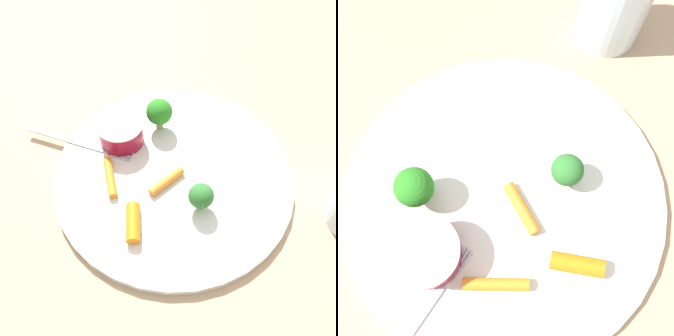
{
  "view_description": "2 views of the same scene",
  "coord_description": "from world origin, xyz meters",
  "views": [
    {
      "loc": [
        -0.11,
        0.24,
        0.4
      ],
      "look_at": [
        0.01,
        0.0,
        0.02
      ],
      "focal_mm": 37.5,
      "sensor_mm": 36.0,
      "label": 1
    },
    {
      "loc": [
        0.09,
        0.07,
        0.41
      ],
      "look_at": [
        -0.02,
        -0.01,
        0.03
      ],
      "focal_mm": 44.64,
      "sensor_mm": 36.0,
      "label": 2
    }
  ],
  "objects": [
    {
      "name": "ground_plane",
      "position": [
        0.0,
        0.0,
        0.0
      ],
      "size": [
        2.4,
        2.4,
        0.0
      ],
      "primitive_type": "plane",
      "color": "tan"
    },
    {
      "name": "plate",
      "position": [
        0.0,
        0.0,
        0.01
      ],
      "size": [
        0.32,
        0.32,
        0.01
      ],
      "primitive_type": "cylinder",
      "color": "silver",
      "rests_on": "ground_plane"
    },
    {
      "name": "sauce_cup",
      "position": [
        0.09,
        -0.02,
        0.03
      ],
      "size": [
        0.06,
        0.06,
        0.04
      ],
      "color": "maroon",
      "rests_on": "plate"
    },
    {
      "name": "broccoli_floret_0",
      "position": [
        0.05,
        -0.06,
        0.04
      ],
      "size": [
        0.04,
        0.04,
        0.05
      ],
      "color": "#98AD71",
      "rests_on": "plate"
    },
    {
      "name": "broccoli_floret_1",
      "position": [
        -0.05,
        0.03,
        0.04
      ],
      "size": [
        0.03,
        0.03,
        0.04
      ],
      "color": "#8EBC6F",
      "rests_on": "plate"
    },
    {
      "name": "carrot_stick_0",
      "position": [
        0.07,
        0.05,
        0.02
      ],
      "size": [
        0.05,
        0.05,
        0.01
      ],
      "primitive_type": "cylinder",
      "rotation": [
        1.57,
        0.0,
        3.82
      ],
      "color": "orange",
      "rests_on": "plate"
    },
    {
      "name": "carrot_stick_1",
      "position": [
        -0.0,
        0.02,
        0.02
      ],
      "size": [
        0.03,
        0.05,
        0.01
      ],
      "primitive_type": "cylinder",
      "rotation": [
        1.57,
        0.0,
        5.9
      ],
      "color": "orange",
      "rests_on": "plate"
    },
    {
      "name": "carrot_stick_2",
      "position": [
        0.01,
        0.09,
        0.02
      ],
      "size": [
        0.04,
        0.05,
        0.02
      ],
      "primitive_type": "cylinder",
      "rotation": [
        1.57,
        0.0,
        3.65
      ],
      "color": "orange",
      "rests_on": "plate"
    },
    {
      "name": "fork",
      "position": [
        0.14,
        0.01,
        0.01
      ],
      "size": [
        0.16,
        0.03,
        0.0
      ],
      "color": "silver",
      "rests_on": "plate"
    }
  ]
}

